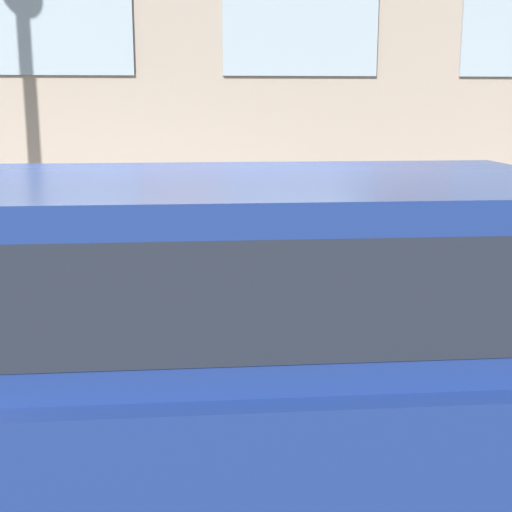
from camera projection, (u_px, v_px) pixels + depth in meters
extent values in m
plane|color=#2D2D30|center=(180.00, 434.00, 4.66)|extent=(80.00, 80.00, 0.00)
cube|color=#B2ADA3|center=(182.00, 347.00, 6.15)|extent=(3.08, 60.00, 0.13)
cylinder|color=gold|center=(209.00, 376.00, 5.26)|extent=(0.31, 0.31, 0.04)
cylinder|color=gold|center=(208.00, 340.00, 5.20)|extent=(0.23, 0.23, 0.60)
sphere|color=#A4891E|center=(208.00, 301.00, 5.14)|extent=(0.24, 0.24, 0.24)
cylinder|color=black|center=(208.00, 291.00, 5.13)|extent=(0.08, 0.08, 0.10)
cylinder|color=gold|center=(231.00, 330.00, 5.20)|extent=(0.09, 0.10, 0.09)
cylinder|color=gold|center=(185.00, 331.00, 5.17)|extent=(0.09, 0.10, 0.09)
cylinder|color=#232328|center=(300.00, 311.00, 5.75)|extent=(0.10, 0.10, 0.70)
cylinder|color=#232328|center=(297.00, 306.00, 5.89)|extent=(0.10, 0.10, 0.70)
cube|color=#268C4C|center=(299.00, 234.00, 5.69)|extent=(0.19, 0.13, 0.53)
cylinder|color=#268C4C|center=(302.00, 236.00, 5.56)|extent=(0.08, 0.08, 0.50)
cylinder|color=#268C4C|center=(297.00, 230.00, 5.82)|extent=(0.08, 0.08, 0.50)
sphere|color=brown|center=(300.00, 187.00, 5.61)|extent=(0.23, 0.23, 0.23)
cylinder|color=black|center=(454.00, 400.00, 4.28)|extent=(0.24, 0.75, 0.75)
cube|color=navy|center=(234.00, 405.00, 3.28)|extent=(1.87, 4.43, 0.77)
cube|color=navy|center=(258.00, 253.00, 3.14)|extent=(1.65, 2.74, 0.67)
cube|color=#1E232D|center=(258.00, 253.00, 3.14)|extent=(1.66, 2.52, 0.43)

